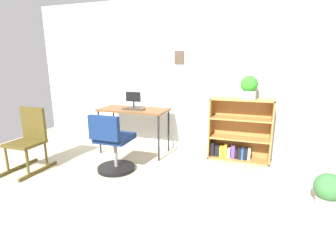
# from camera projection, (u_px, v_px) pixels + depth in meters

# --- Properties ---
(ground_plane) EXTENTS (6.24, 6.24, 0.00)m
(ground_plane) POSITION_uv_depth(u_px,v_px,m) (111.00, 212.00, 2.60)
(ground_plane) COLOR tan
(wall_back) EXTENTS (5.20, 0.12, 2.46)m
(wall_back) POSITION_uv_depth(u_px,v_px,m) (176.00, 77.00, 4.27)
(wall_back) COLOR silver
(wall_back) RESTS_ON ground_plane
(desk) EXTENTS (1.12, 0.54, 0.74)m
(desk) POSITION_uv_depth(u_px,v_px,m) (134.00, 112.00, 4.17)
(desk) COLOR brown
(desk) RESTS_ON ground_plane
(monitor) EXTENTS (0.26, 0.19, 0.27)m
(monitor) POSITION_uv_depth(u_px,v_px,m) (133.00, 100.00, 4.20)
(monitor) COLOR #262628
(monitor) RESTS_ON desk
(keyboard) EXTENTS (0.36, 0.12, 0.02)m
(keyboard) POSITION_uv_depth(u_px,v_px,m) (134.00, 109.00, 4.09)
(keyboard) COLOR #30271C
(keyboard) RESTS_ON desk
(office_chair) EXTENTS (0.52, 0.55, 0.83)m
(office_chair) POSITION_uv_depth(u_px,v_px,m) (113.00, 147.00, 3.49)
(office_chair) COLOR black
(office_chair) RESTS_ON ground_plane
(rocking_chair) EXTENTS (0.42, 0.64, 0.87)m
(rocking_chair) POSITION_uv_depth(u_px,v_px,m) (29.00, 139.00, 3.55)
(rocking_chair) COLOR #463A16
(rocking_chair) RESTS_ON ground_plane
(bookshelf_low) EXTENTS (0.92, 0.30, 0.95)m
(bookshelf_low) POSITION_uv_depth(u_px,v_px,m) (239.00, 132.00, 3.95)
(bookshelf_low) COLOR #A16E37
(bookshelf_low) RESTS_ON ground_plane
(potted_plant_on_shelf) EXTENTS (0.24, 0.24, 0.34)m
(potted_plant_on_shelf) POSITION_uv_depth(u_px,v_px,m) (249.00, 87.00, 3.69)
(potted_plant_on_shelf) COLOR #B7B2A8
(potted_plant_on_shelf) RESTS_ON bookshelf_low
(potted_plant_floor) EXTENTS (0.29, 0.29, 0.36)m
(potted_plant_floor) POSITION_uv_depth(u_px,v_px,m) (328.00, 190.00, 2.67)
(potted_plant_floor) COLOR #B7B2A8
(potted_plant_floor) RESTS_ON ground_plane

